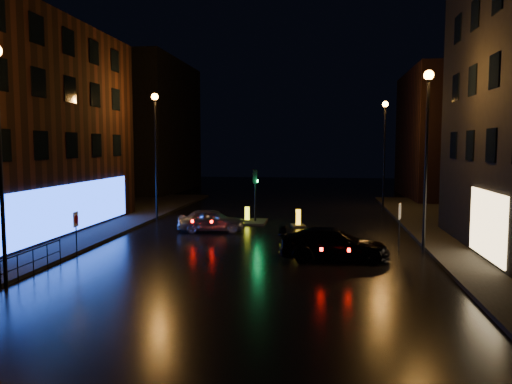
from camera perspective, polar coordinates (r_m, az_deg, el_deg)
ground at (r=18.65m, az=-2.29°, el=-10.19°), size 120.00×120.00×0.00m
pavement_left at (r=31.27m, az=-25.74°, el=-4.24°), size 12.00×44.00×0.15m
building_far_left at (r=56.09m, az=-12.37°, el=7.28°), size 8.00×16.00×14.00m
building_far_right at (r=51.10m, az=21.24°, el=6.12°), size 8.00×14.00×12.00m
street_lamp_lfar at (r=33.53m, az=-11.41°, el=6.22°), size 0.44×0.44×8.37m
street_lamp_rnear at (r=24.16m, az=18.96°, el=6.41°), size 0.44×0.44×8.37m
street_lamp_rfar at (r=39.97m, az=14.47°, el=6.00°), size 0.44×0.44×8.37m
traffic_signal at (r=32.30m, az=-0.09°, el=-2.64°), size 1.40×2.40×3.45m
guard_railing at (r=20.51m, az=-25.61°, el=-7.16°), size 0.05×6.04×1.00m
silver_hatchback at (r=29.12m, az=-5.10°, el=-3.22°), size 4.07×2.09×1.33m
dark_sedan at (r=22.13m, az=8.87°, el=-5.92°), size 4.88×2.19×1.39m
bollard_near at (r=30.94m, az=4.85°, el=-3.52°), size 1.04×1.36×1.06m
bollard_far at (r=32.84m, az=-1.01°, el=-3.02°), size 1.12×1.31×0.97m
road_sign_left at (r=23.85m, az=-19.89°, el=-3.37°), size 0.10×0.49×2.02m
road_sign_right at (r=24.55m, az=16.09°, el=-2.57°), size 0.20×0.54×2.27m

